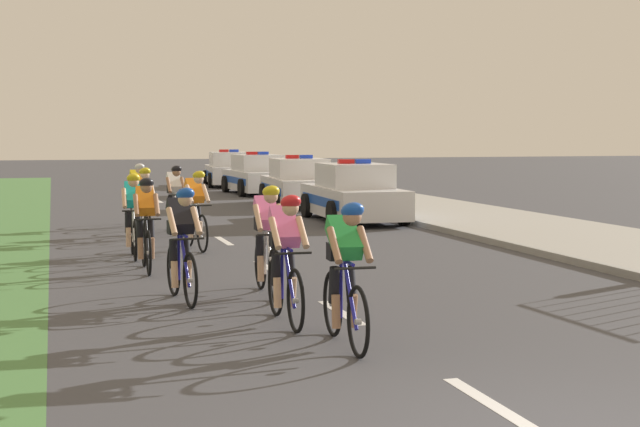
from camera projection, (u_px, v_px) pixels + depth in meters
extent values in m
cube|color=#A3A099|center=(513.00, 225.00, 21.50)|extent=(4.09, 60.00, 0.12)
cube|color=#9E9E99|center=(437.00, 228.00, 20.95)|extent=(0.16, 60.00, 0.13)
cube|color=white|center=(491.00, 404.00, 7.39)|extent=(0.14, 1.60, 0.01)
cube|color=white|center=(341.00, 312.00, 11.22)|extent=(0.14, 1.60, 0.01)
cube|color=white|center=(268.00, 267.00, 15.04)|extent=(0.14, 1.60, 0.01)
cube|color=white|center=(224.00, 241.00, 18.86)|extent=(0.14, 1.60, 0.01)
cube|color=white|center=(195.00, 223.00, 22.68)|extent=(0.14, 1.60, 0.01)
cube|color=white|center=(174.00, 210.00, 26.50)|extent=(0.14, 1.60, 0.01)
cube|color=white|center=(159.00, 201.00, 30.32)|extent=(0.14, 1.60, 0.01)
torus|color=black|center=(358.00, 322.00, 8.90)|extent=(0.08, 0.73, 0.72)
cylinder|color=#99999E|center=(358.00, 322.00, 8.90)|extent=(0.06, 0.06, 0.06)
torus|color=black|center=(333.00, 304.00, 9.86)|extent=(0.08, 0.73, 0.72)
cylinder|color=#99999E|center=(333.00, 304.00, 9.86)|extent=(0.06, 0.06, 0.06)
cylinder|color=#1E1E99|center=(346.00, 261.00, 9.29)|extent=(0.06, 0.55, 0.04)
cylinder|color=#1E1E99|center=(351.00, 296.00, 9.14)|extent=(0.06, 0.48, 0.63)
cylinder|color=#1E1E99|center=(341.00, 288.00, 9.51)|extent=(0.04, 0.04, 0.65)
cylinder|color=black|center=(355.00, 268.00, 8.95)|extent=(0.42, 0.05, 0.03)
cube|color=black|center=(341.00, 255.00, 9.48)|extent=(0.11, 0.22, 0.05)
cube|color=green|center=(344.00, 237.00, 9.34)|extent=(0.31, 0.57, 0.44)
cube|color=black|center=(341.00, 251.00, 9.46)|extent=(0.29, 0.21, 0.18)
cylinder|color=black|center=(351.00, 284.00, 9.47)|extent=(0.12, 0.23, 0.40)
cylinder|color=#9E7051|center=(353.00, 311.00, 9.41)|extent=(0.10, 0.16, 0.36)
cylinder|color=black|center=(334.00, 285.00, 9.42)|extent=(0.12, 0.17, 0.40)
cylinder|color=#9E7051|center=(336.00, 311.00, 9.37)|extent=(0.10, 0.13, 0.36)
cylinder|color=#9E7051|center=(365.00, 244.00, 9.17)|extent=(0.09, 0.40, 0.35)
cylinder|color=#9E7051|center=(334.00, 245.00, 9.10)|extent=(0.09, 0.40, 0.35)
sphere|color=#9E7051|center=(352.00, 217.00, 9.03)|extent=(0.19, 0.19, 0.19)
ellipsoid|color=blue|center=(352.00, 210.00, 9.01)|extent=(0.24, 0.32, 0.24)
torus|color=black|center=(296.00, 301.00, 10.03)|extent=(0.05, 0.72, 0.72)
cylinder|color=#99999E|center=(296.00, 301.00, 10.03)|extent=(0.06, 0.06, 0.06)
torus|color=black|center=(276.00, 286.00, 10.99)|extent=(0.05, 0.72, 0.72)
cylinder|color=#99999E|center=(276.00, 286.00, 10.99)|extent=(0.06, 0.06, 0.06)
cylinder|color=#1E1E99|center=(286.00, 248.00, 10.41)|extent=(0.04, 0.55, 0.04)
cylinder|color=#1E1E99|center=(290.00, 278.00, 10.27)|extent=(0.05, 0.48, 0.63)
cylinder|color=#1E1E99|center=(282.00, 271.00, 10.63)|extent=(0.04, 0.04, 0.65)
cylinder|color=black|center=(293.00, 253.00, 10.08)|extent=(0.42, 0.03, 0.03)
cube|color=black|center=(282.00, 242.00, 10.60)|extent=(0.10, 0.22, 0.05)
cube|color=pink|center=(284.00, 226.00, 10.46)|extent=(0.29, 0.54, 0.47)
cube|color=black|center=(282.00, 239.00, 10.59)|extent=(0.28, 0.20, 0.18)
cylinder|color=black|center=(291.00, 268.00, 10.59)|extent=(0.11, 0.22, 0.40)
cylinder|color=tan|center=(292.00, 292.00, 10.54)|extent=(0.09, 0.16, 0.36)
cylinder|color=black|center=(276.00, 269.00, 10.55)|extent=(0.11, 0.17, 0.40)
cylinder|color=tan|center=(277.00, 293.00, 10.49)|extent=(0.09, 0.12, 0.36)
cylinder|color=tan|center=(302.00, 232.00, 10.31)|extent=(0.08, 0.40, 0.35)
cylinder|color=tan|center=(275.00, 233.00, 10.22)|extent=(0.08, 0.40, 0.35)
sphere|color=tan|center=(290.00, 208.00, 10.16)|extent=(0.19, 0.19, 0.19)
ellipsoid|color=red|center=(291.00, 202.00, 10.14)|extent=(0.23, 0.32, 0.24)
torus|color=black|center=(275.00, 275.00, 11.92)|extent=(0.07, 0.73, 0.72)
cylinder|color=#99999E|center=(275.00, 275.00, 11.92)|extent=(0.06, 0.06, 0.06)
torus|color=black|center=(260.00, 264.00, 12.89)|extent=(0.07, 0.73, 0.72)
cylinder|color=#99999E|center=(260.00, 264.00, 12.89)|extent=(0.06, 0.06, 0.06)
cylinder|color=white|center=(268.00, 231.00, 12.31)|extent=(0.05, 0.55, 0.04)
cylinder|color=white|center=(270.00, 256.00, 12.17)|extent=(0.06, 0.48, 0.63)
cylinder|color=white|center=(265.00, 251.00, 12.53)|extent=(0.04, 0.04, 0.65)
cylinder|color=black|center=(273.00, 235.00, 11.98)|extent=(0.42, 0.04, 0.03)
cube|color=black|center=(265.00, 226.00, 12.50)|extent=(0.11, 0.22, 0.05)
cube|color=pink|center=(267.00, 213.00, 12.36)|extent=(0.30, 0.56, 0.45)
cube|color=black|center=(265.00, 223.00, 12.49)|extent=(0.29, 0.21, 0.18)
cylinder|color=black|center=(272.00, 248.00, 12.49)|extent=(0.12, 0.23, 0.40)
cylinder|color=tan|center=(274.00, 268.00, 12.44)|extent=(0.10, 0.16, 0.36)
cylinder|color=black|center=(259.00, 249.00, 12.45)|extent=(0.12, 0.17, 0.40)
cylinder|color=tan|center=(261.00, 269.00, 12.39)|extent=(0.09, 0.13, 0.36)
cylinder|color=tan|center=(281.00, 217.00, 12.20)|extent=(0.09, 0.40, 0.35)
cylinder|color=tan|center=(258.00, 218.00, 12.12)|extent=(0.09, 0.40, 0.35)
sphere|color=tan|center=(271.00, 196.00, 12.05)|extent=(0.19, 0.19, 0.19)
ellipsoid|color=yellow|center=(271.00, 192.00, 12.04)|extent=(0.24, 0.32, 0.24)
torus|color=black|center=(190.00, 280.00, 11.44)|extent=(0.10, 0.73, 0.72)
cylinder|color=#99999E|center=(190.00, 280.00, 11.44)|extent=(0.06, 0.06, 0.06)
torus|color=black|center=(173.00, 270.00, 12.36)|extent=(0.10, 0.73, 0.72)
cylinder|color=#99999E|center=(173.00, 270.00, 12.36)|extent=(0.06, 0.06, 0.06)
cylinder|color=#1E1E99|center=(182.00, 235.00, 11.81)|extent=(0.08, 0.55, 0.04)
cylinder|color=#1E1E99|center=(185.00, 261.00, 11.67)|extent=(0.08, 0.48, 0.63)
cylinder|color=#1E1E99|center=(179.00, 256.00, 12.02)|extent=(0.04, 0.04, 0.65)
cylinder|color=black|center=(188.00, 239.00, 11.48)|extent=(0.42, 0.06, 0.03)
cube|color=black|center=(178.00, 230.00, 11.99)|extent=(0.12, 0.23, 0.05)
cube|color=black|center=(180.00, 216.00, 11.86)|extent=(0.32, 0.56, 0.46)
cube|color=black|center=(179.00, 227.00, 11.98)|extent=(0.30, 0.22, 0.18)
cylinder|color=black|center=(186.00, 253.00, 11.99)|extent=(0.13, 0.23, 0.40)
cylinder|color=tan|center=(188.00, 274.00, 11.94)|extent=(0.10, 0.16, 0.36)
cylinder|color=black|center=(173.00, 254.00, 11.93)|extent=(0.12, 0.18, 0.40)
cylinder|color=tan|center=(175.00, 274.00, 11.88)|extent=(0.10, 0.13, 0.36)
cylinder|color=tan|center=(196.00, 221.00, 11.72)|extent=(0.11, 0.41, 0.35)
cylinder|color=tan|center=(172.00, 221.00, 11.60)|extent=(0.11, 0.41, 0.35)
sphere|color=tan|center=(185.00, 199.00, 11.56)|extent=(0.19, 0.19, 0.19)
ellipsoid|color=blue|center=(185.00, 194.00, 11.54)|extent=(0.26, 0.33, 0.24)
torus|color=black|center=(149.00, 253.00, 14.13)|extent=(0.06, 0.72, 0.72)
cylinder|color=#99999E|center=(149.00, 253.00, 14.13)|extent=(0.06, 0.06, 0.06)
torus|color=black|center=(144.00, 245.00, 15.09)|extent=(0.06, 0.72, 0.72)
cylinder|color=#99999E|center=(144.00, 245.00, 15.09)|extent=(0.06, 0.06, 0.06)
cylinder|color=black|center=(146.00, 216.00, 14.52)|extent=(0.05, 0.55, 0.04)
cylinder|color=black|center=(147.00, 237.00, 14.38)|extent=(0.05, 0.48, 0.63)
cylinder|color=black|center=(145.00, 234.00, 14.73)|extent=(0.04, 0.04, 0.65)
cylinder|color=black|center=(148.00, 219.00, 14.18)|extent=(0.42, 0.04, 0.03)
cube|color=black|center=(145.00, 213.00, 14.70)|extent=(0.10, 0.22, 0.05)
cube|color=orange|center=(145.00, 201.00, 14.57)|extent=(0.29, 0.54, 0.47)
cube|color=black|center=(145.00, 210.00, 14.69)|extent=(0.28, 0.21, 0.18)
cylinder|color=black|center=(151.00, 231.00, 14.70)|extent=(0.11, 0.23, 0.40)
cylinder|color=#9E7051|center=(152.00, 248.00, 14.64)|extent=(0.09, 0.16, 0.36)
cylinder|color=black|center=(140.00, 232.00, 14.65)|extent=(0.11, 0.17, 0.40)
cylinder|color=#9E7051|center=(140.00, 249.00, 14.60)|extent=(0.09, 0.12, 0.36)
cylinder|color=#9E7051|center=(157.00, 205.00, 14.41)|extent=(0.08, 0.40, 0.35)
cylinder|color=#9E7051|center=(136.00, 205.00, 14.32)|extent=(0.08, 0.40, 0.35)
sphere|color=#9E7051|center=(146.00, 187.00, 14.26)|extent=(0.19, 0.19, 0.19)
ellipsoid|color=black|center=(146.00, 183.00, 14.24)|extent=(0.24, 0.32, 0.24)
torus|color=black|center=(135.00, 241.00, 15.74)|extent=(0.07, 0.73, 0.72)
cylinder|color=#99999E|center=(135.00, 241.00, 15.74)|extent=(0.06, 0.06, 0.06)
torus|color=black|center=(132.00, 235.00, 16.70)|extent=(0.07, 0.73, 0.72)
cylinder|color=#99999E|center=(132.00, 235.00, 16.70)|extent=(0.06, 0.06, 0.06)
cylinder|color=white|center=(133.00, 208.00, 16.13)|extent=(0.05, 0.55, 0.04)
cylinder|color=white|center=(134.00, 227.00, 15.99)|extent=(0.06, 0.48, 0.63)
cylinder|color=white|center=(133.00, 224.00, 16.35)|extent=(0.04, 0.04, 0.65)
cylinder|color=black|center=(134.00, 211.00, 15.79)|extent=(0.42, 0.04, 0.03)
cube|color=black|center=(133.00, 205.00, 16.32)|extent=(0.11, 0.22, 0.05)
cube|color=#19B2B7|center=(133.00, 194.00, 16.18)|extent=(0.30, 0.55, 0.46)
cube|color=black|center=(133.00, 203.00, 16.30)|extent=(0.29, 0.21, 0.18)
cylinder|color=black|center=(138.00, 222.00, 16.31)|extent=(0.12, 0.23, 0.40)
cylinder|color=tan|center=(139.00, 237.00, 16.25)|extent=(0.10, 0.16, 0.36)
cylinder|color=black|center=(128.00, 222.00, 16.26)|extent=(0.12, 0.17, 0.40)
cylinder|color=tan|center=(128.00, 237.00, 16.21)|extent=(0.09, 0.13, 0.36)
cylinder|color=tan|center=(143.00, 198.00, 16.02)|extent=(0.09, 0.40, 0.35)
cylinder|color=tan|center=(124.00, 198.00, 15.94)|extent=(0.09, 0.40, 0.35)
sphere|color=tan|center=(133.00, 182.00, 15.87)|extent=(0.19, 0.19, 0.19)
ellipsoid|color=yellow|center=(133.00, 178.00, 15.85)|extent=(0.24, 0.32, 0.24)
torus|color=black|center=(202.00, 234.00, 16.91)|extent=(0.12, 0.72, 0.72)
cylinder|color=#99999E|center=(202.00, 234.00, 16.91)|extent=(0.07, 0.07, 0.06)
torus|color=black|center=(189.00, 229.00, 17.83)|extent=(0.12, 0.72, 0.72)
cylinder|color=#99999E|center=(189.00, 229.00, 17.83)|extent=(0.07, 0.07, 0.06)
cylinder|color=silver|center=(196.00, 203.00, 17.28)|extent=(0.10, 0.55, 0.04)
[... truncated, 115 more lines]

